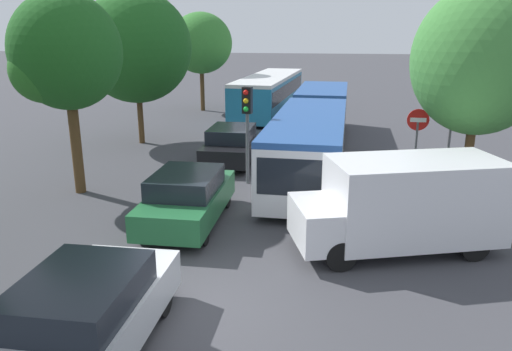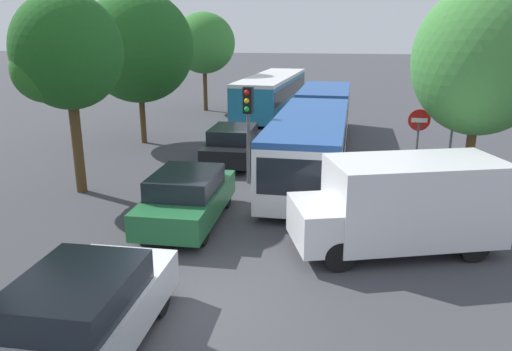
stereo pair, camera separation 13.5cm
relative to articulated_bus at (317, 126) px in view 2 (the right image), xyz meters
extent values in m
plane|color=#3D3D42|center=(-1.65, -12.52, -1.38)|extent=(200.00, 200.00, 0.00)
cube|color=silver|center=(-0.11, -3.47, -0.15)|extent=(2.68, 9.03, 1.93)
cube|color=black|center=(-0.11, -3.47, 0.20)|extent=(2.69, 8.68, 0.85)
cube|color=#234C93|center=(-0.11, -3.47, 0.91)|extent=(2.68, 9.03, 0.19)
cube|color=silver|center=(0.15, 5.02, -0.15)|extent=(2.59, 6.20, 1.93)
cube|color=black|center=(0.15, 5.02, 0.20)|extent=(2.60, 5.96, 0.85)
cube|color=#234C93|center=(0.15, 5.02, 0.91)|extent=(2.59, 6.20, 0.19)
cylinder|color=black|center=(0.05, 1.49, -0.15)|extent=(1.81, 1.00, 1.78)
cube|color=black|center=(-0.24, -7.91, 0.08)|extent=(2.12, 0.16, 1.04)
cylinder|color=black|center=(0.82, -6.36, -0.90)|extent=(0.31, 0.95, 0.94)
cylinder|color=black|center=(-1.20, -6.30, -0.90)|extent=(0.31, 0.95, 0.94)
cylinder|color=black|center=(0.99, -0.63, -0.90)|extent=(0.31, 0.95, 0.94)
cylinder|color=black|center=(-1.03, -0.57, -0.90)|extent=(0.31, 0.95, 0.94)
cylinder|color=black|center=(1.16, 4.99, -0.90)|extent=(0.31, 0.95, 0.94)
cylinder|color=black|center=(-0.86, 5.05, -0.90)|extent=(0.31, 0.95, 0.94)
cube|color=teal|center=(-3.33, 10.76, -0.13)|extent=(3.34, 11.41, 1.96)
cube|color=black|center=(-3.33, 10.76, 0.22)|extent=(3.32, 10.85, 0.82)
cube|color=silver|center=(-3.33, 10.76, 0.95)|extent=(3.34, 11.41, 0.20)
cylinder|color=black|center=(-4.09, 14.54, -0.89)|extent=(0.37, 1.00, 0.98)
cylinder|color=black|center=(-2.00, 14.38, -0.89)|extent=(0.37, 1.00, 0.98)
cylinder|color=black|center=(-4.63, 7.47, -0.89)|extent=(0.37, 1.00, 0.98)
cylinder|color=black|center=(-2.54, 7.32, -0.89)|extent=(0.37, 1.00, 0.98)
cube|color=#B7BABF|center=(-3.22, -14.06, -0.74)|extent=(1.89, 4.44, 0.72)
cube|color=black|center=(-3.22, -14.17, -0.11)|extent=(1.74, 2.33, 0.55)
cylinder|color=black|center=(-4.01, -12.64, -1.04)|extent=(0.23, 0.68, 0.68)
cylinder|color=black|center=(-2.43, -12.64, -1.04)|extent=(0.23, 0.68, 0.68)
cube|color=#236638|center=(-3.25, -8.00, -0.75)|extent=(1.85, 4.36, 0.70)
cube|color=black|center=(-3.25, -8.10, -0.13)|extent=(1.70, 2.28, 0.54)
cylinder|color=black|center=(-4.02, -6.60, -1.04)|extent=(0.23, 0.66, 0.66)
cylinder|color=black|center=(-2.47, -6.60, -1.04)|extent=(0.23, 0.66, 0.66)
cylinder|color=black|center=(-4.02, -9.39, -1.04)|extent=(0.23, 0.66, 0.66)
cylinder|color=black|center=(-2.47, -9.39, -1.04)|extent=(0.23, 0.66, 0.66)
cube|color=black|center=(-3.31, -1.31, -0.76)|extent=(1.83, 4.30, 0.69)
cube|color=black|center=(-3.31, -1.42, -0.15)|extent=(1.68, 2.25, 0.53)
cylinder|color=black|center=(-4.08, 0.06, -1.05)|extent=(0.23, 0.65, 0.65)
cylinder|color=black|center=(-2.55, 0.06, -1.05)|extent=(0.23, 0.65, 0.65)
cylinder|color=black|center=(-4.07, -2.69, -1.05)|extent=(0.23, 0.65, 0.65)
cylinder|color=black|center=(-2.55, -2.68, -1.05)|extent=(0.23, 0.65, 0.65)
cube|color=silver|center=(2.73, -8.82, -0.07)|extent=(4.51, 3.16, 2.00)
cube|color=silver|center=(0.35, -9.58, -0.54)|extent=(1.44, 2.08, 1.00)
cylinder|color=black|center=(0.98, -10.26, -1.02)|extent=(0.76, 0.45, 0.72)
cylinder|color=black|center=(0.47, -8.66, -1.02)|extent=(0.76, 0.45, 0.72)
cylinder|color=black|center=(4.13, -9.26, -1.02)|extent=(0.76, 0.45, 0.72)
cylinder|color=black|center=(3.61, -7.66, -1.02)|extent=(0.76, 0.45, 0.72)
cylinder|color=#56595E|center=(-2.21, -4.03, 0.32)|extent=(0.12, 0.12, 3.40)
cube|color=black|center=(-2.21, -4.03, 1.57)|extent=(0.35, 0.29, 0.90)
sphere|color=red|center=(-2.24, -4.18, 1.85)|extent=(0.18, 0.18, 0.18)
sphere|color=#EAAD14|center=(-2.24, -4.18, 1.57)|extent=(0.18, 0.18, 0.18)
sphere|color=green|center=(-2.24, -4.18, 1.29)|extent=(0.18, 0.18, 0.18)
cylinder|color=#56595E|center=(3.41, -4.24, -0.18)|extent=(0.08, 0.08, 2.40)
cylinder|color=red|center=(3.41, -4.24, 1.09)|extent=(0.70, 0.03, 0.70)
cube|color=white|center=(3.41, -4.26, 1.09)|extent=(0.50, 0.04, 0.14)
cylinder|color=#56595E|center=(4.61, -3.48, 0.42)|extent=(0.10, 0.10, 3.60)
cube|color=#197A38|center=(4.61, -3.48, 1.92)|extent=(0.36, 1.38, 0.28)
cube|color=#197A38|center=(4.61, -3.48, 1.58)|extent=(0.36, 1.38, 0.28)
cube|color=#197A38|center=(4.61, -3.48, 1.24)|extent=(0.36, 1.38, 0.28)
cylinder|color=#51381E|center=(-7.61, -5.86, 0.25)|extent=(0.34, 0.34, 3.25)
ellipsoid|color=#1E561E|center=(-7.61, -5.86, 3.24)|extent=(3.43, 3.43, 3.65)
ellipsoid|color=#286623|center=(-8.11, -6.39, 2.69)|extent=(2.06, 2.06, 2.01)
cylinder|color=#51381E|center=(-8.31, 1.56, -0.09)|extent=(0.27, 0.27, 2.57)
ellipsoid|color=#1E561E|center=(-8.31, 1.56, 3.09)|extent=(5.06, 5.06, 5.06)
cylinder|color=#51381E|center=(-7.86, 11.42, 0.08)|extent=(0.28, 0.28, 2.90)
ellipsoid|color=#33752D|center=(-7.86, 11.42, 2.97)|extent=(4.00, 4.00, 3.86)
cylinder|color=#51381E|center=(4.69, -5.69, 0.06)|extent=(0.27, 0.27, 2.88)
ellipsoid|color=#3D7F38|center=(4.69, -5.69, 3.08)|extent=(3.79, 3.79, 4.21)
ellipsoid|color=#3D7F38|center=(4.50, -5.28, 2.45)|extent=(2.28, 2.28, 2.31)
camera|label=1|loc=(0.65, -20.75, 3.97)|focal=35.00mm
camera|label=2|loc=(0.78, -20.73, 3.97)|focal=35.00mm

